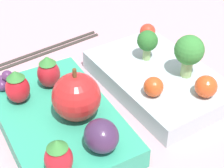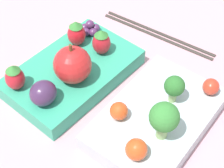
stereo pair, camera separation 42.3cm
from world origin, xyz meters
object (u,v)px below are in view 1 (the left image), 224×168
at_px(strawberry_2, 58,157).
at_px(chopsticks_pair, 39,52).
at_px(broccoli_floret_0, 147,42).
at_px(cherry_tomato_1, 153,87).
at_px(cherry_tomato_2, 206,87).
at_px(grape_cluster, 8,81).
at_px(strawberry_0, 48,72).
at_px(strawberry_1, 17,87).
at_px(apple, 76,97).
at_px(bento_box_fruit, 59,121).
at_px(broccoli_floret_1, 189,51).
at_px(cherry_tomato_0, 148,32).
at_px(plum, 101,136).
at_px(bento_box_savoury, 159,80).

bearing_deg(strawberry_2, chopsticks_pair, 162.91).
distance_m(broccoli_floret_0, cherry_tomato_1, 0.08).
distance_m(cherry_tomato_2, grape_cluster, 0.24).
xyz_separation_m(strawberry_0, strawberry_1, (0.01, -0.04, 0.00)).
bearing_deg(apple, bento_box_fruit, -131.35).
xyz_separation_m(bento_box_fruit, broccoli_floret_1, (0.02, 0.17, 0.05)).
xyz_separation_m(cherry_tomato_0, strawberry_0, (0.03, -0.17, 0.01)).
height_order(cherry_tomato_1, plum, plum).
relative_size(plum, grape_cluster, 1.21).
height_order(broccoli_floret_1, strawberry_1, broccoli_floret_1).
bearing_deg(plum, strawberry_2, -83.13).
xyz_separation_m(broccoli_floret_0, cherry_tomato_1, (0.07, -0.04, -0.02)).
bearing_deg(broccoli_floret_0, strawberry_2, -57.52).
bearing_deg(plum, strawberry_0, -178.58).
bearing_deg(broccoli_floret_1, strawberry_2, -73.92).
bearing_deg(cherry_tomato_2, strawberry_2, -85.58).
bearing_deg(grape_cluster, chopsticks_pair, 140.96).
bearing_deg(broccoli_floret_0, cherry_tomato_1, -29.50).
distance_m(bento_box_savoury, cherry_tomato_1, 0.06).
xyz_separation_m(broccoli_floret_0, strawberry_0, (-0.01, -0.14, -0.01)).
height_order(broccoli_floret_1, cherry_tomato_2, broccoli_floret_1).
distance_m(apple, grape_cluster, 0.11).
bearing_deg(apple, cherry_tomato_1, 81.30).
height_order(cherry_tomato_0, plum, plum).
relative_size(bento_box_savoury, broccoli_floret_1, 3.37).
relative_size(cherry_tomato_2, strawberry_0, 0.63).
distance_m(cherry_tomato_1, cherry_tomato_2, 0.06).
xyz_separation_m(bento_box_savoury, bento_box_fruit, (0.01, -0.15, -0.00)).
bearing_deg(cherry_tomato_0, chopsticks_pair, -120.66).
xyz_separation_m(broccoli_floret_0, grape_cluster, (-0.04, -0.18, -0.02)).
height_order(cherry_tomato_1, apple, apple).
relative_size(broccoli_floret_0, strawberry_0, 0.99).
bearing_deg(grape_cluster, broccoli_floret_1, 64.84).
bearing_deg(plum, bento_box_savoury, 120.54).
height_order(strawberry_1, plum, strawberry_1).
height_order(bento_box_savoury, chopsticks_pair, bento_box_savoury).
distance_m(bento_box_savoury, grape_cluster, 0.19).
bearing_deg(grape_cluster, bento_box_savoury, 68.42).
height_order(apple, grape_cluster, apple).
height_order(broccoli_floret_1, cherry_tomato_1, broccoli_floret_1).
height_order(cherry_tomato_1, chopsticks_pair, cherry_tomato_1).
relative_size(broccoli_floret_1, grape_cluster, 1.82).
height_order(apple, strawberry_1, apple).
xyz_separation_m(broccoli_floret_0, strawberry_1, (-0.00, -0.18, -0.01)).
bearing_deg(cherry_tomato_1, cherry_tomato_2, 57.74).
height_order(bento_box_savoury, strawberry_1, strawberry_1).
xyz_separation_m(cherry_tomato_1, cherry_tomato_2, (0.03, 0.05, 0.00)).
bearing_deg(strawberry_2, bento_box_savoury, 114.79).
bearing_deg(broccoli_floret_0, grape_cluster, -101.67).
bearing_deg(cherry_tomato_1, strawberry_2, -71.53).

